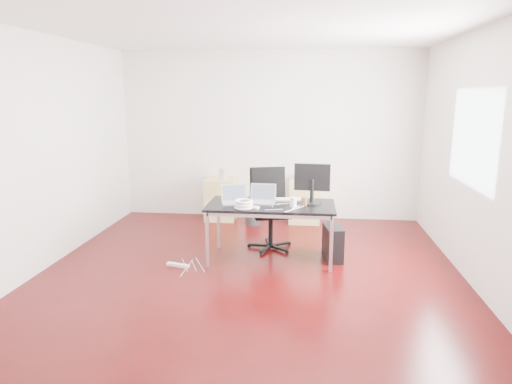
# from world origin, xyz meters

# --- Properties ---
(room_shell) EXTENTS (5.00, 5.00, 5.00)m
(room_shell) POSITION_xyz_m (0.04, 0.00, 1.40)
(room_shell) COLOR #350606
(room_shell) RESTS_ON ground
(desk) EXTENTS (1.60, 0.80, 0.73)m
(desk) POSITION_xyz_m (0.21, 0.40, 0.68)
(desk) COLOR black
(desk) RESTS_ON ground
(office_chair) EXTENTS (0.59, 0.61, 1.08)m
(office_chair) POSITION_xyz_m (0.15, 0.89, 0.61)
(office_chair) COLOR black
(office_chair) RESTS_ON ground
(filing_cabinet_left) EXTENTS (0.50, 0.50, 0.70)m
(filing_cabinet_left) POSITION_xyz_m (-0.79, 2.23, 0.35)
(filing_cabinet_left) COLOR tan
(filing_cabinet_left) RESTS_ON ground
(filing_cabinet_right) EXTENTS (0.50, 0.50, 0.70)m
(filing_cabinet_right) POSITION_xyz_m (0.62, 2.23, 0.35)
(filing_cabinet_right) COLOR tan
(filing_cabinet_right) RESTS_ON ground
(pc_tower) EXTENTS (0.27, 0.48, 0.44)m
(pc_tower) POSITION_xyz_m (1.00, 0.49, 0.22)
(pc_tower) COLOR black
(pc_tower) RESTS_ON ground
(wastebasket) EXTENTS (0.29, 0.29, 0.28)m
(wastebasket) POSITION_xyz_m (-0.22, 1.96, 0.14)
(wastebasket) COLOR black
(wastebasket) RESTS_ON ground
(power_strip) EXTENTS (0.31, 0.13, 0.04)m
(power_strip) POSITION_xyz_m (-0.91, 0.00, 0.02)
(power_strip) COLOR white
(power_strip) RESTS_ON ground
(laptop_left) EXTENTS (0.39, 0.34, 0.23)m
(laptop_left) POSITION_xyz_m (-0.25, 0.39, 0.79)
(laptop_left) COLOR silver
(laptop_left) RESTS_ON desk
(laptop_right) EXTENTS (0.34, 0.27, 0.23)m
(laptop_right) POSITION_xyz_m (0.09, 0.46, 0.79)
(laptop_right) COLOR silver
(laptop_right) RESTS_ON desk
(monitor) EXTENTS (0.45, 0.26, 0.51)m
(monitor) POSITION_xyz_m (0.72, 0.49, 1.01)
(monitor) COLOR black
(monitor) RESTS_ON desk
(keyboard) EXTENTS (0.45, 0.19, 0.02)m
(keyboard) POSITION_xyz_m (0.38, 0.64, 0.74)
(keyboard) COLOR white
(keyboard) RESTS_ON desk
(cup_white) EXTENTS (0.08, 0.08, 0.12)m
(cup_white) POSITION_xyz_m (0.49, 0.29, 0.79)
(cup_white) COLOR white
(cup_white) RESTS_ON desk
(cup_brown) EXTENTS (0.09, 0.09, 0.10)m
(cup_brown) POSITION_xyz_m (0.63, 0.37, 0.78)
(cup_brown) COLOR brown
(cup_brown) RESTS_ON desk
(cable_coil) EXTENTS (0.24, 0.24, 0.11)m
(cable_coil) POSITION_xyz_m (-0.10, 0.14, 0.78)
(cable_coil) COLOR white
(cable_coil) RESTS_ON desk
(power_adapter) EXTENTS (0.09, 0.09, 0.03)m
(power_adapter) POSITION_xyz_m (0.04, 0.15, 0.74)
(power_adapter) COLOR white
(power_adapter) RESTS_ON desk
(speaker) EXTENTS (0.11, 0.10, 0.18)m
(speaker) POSITION_xyz_m (-0.76, 2.19, 0.79)
(speaker) COLOR #9E9E9E
(speaker) RESTS_ON filing_cabinet_left
(navy_garment) EXTENTS (0.35, 0.30, 0.09)m
(navy_garment) POSITION_xyz_m (0.66, 2.25, 0.74)
(navy_garment) COLOR black
(navy_garment) RESTS_ON filing_cabinet_right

